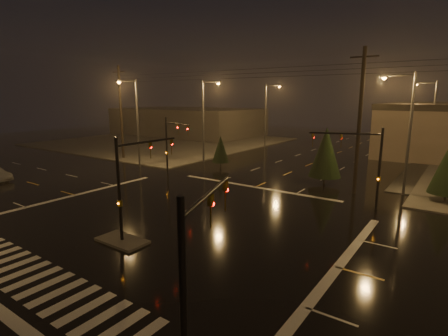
# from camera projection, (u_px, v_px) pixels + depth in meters

# --- Properties ---
(ground) EXTENTS (140.00, 140.00, 0.00)m
(ground) POSITION_uv_depth(u_px,v_px,m) (171.00, 222.00, 23.06)
(ground) COLOR black
(ground) RESTS_ON ground
(sidewalk_nw) EXTENTS (36.00, 36.00, 0.12)m
(sidewalk_nw) POSITION_uv_depth(u_px,v_px,m) (165.00, 141.00, 63.99)
(sidewalk_nw) COLOR #403E39
(sidewalk_nw) RESTS_ON ground
(median_island) EXTENTS (3.00, 1.60, 0.15)m
(median_island) POSITION_uv_depth(u_px,v_px,m) (122.00, 241.00, 19.84)
(median_island) COLOR #403E39
(median_island) RESTS_ON ground
(crosswalk) EXTENTS (15.00, 2.60, 0.01)m
(crosswalk) POSITION_uv_depth(u_px,v_px,m) (33.00, 278.00, 15.85)
(crosswalk) COLOR beige
(crosswalk) RESTS_ON ground
(stop_bar_far) EXTENTS (16.00, 0.50, 0.01)m
(stop_bar_far) POSITION_uv_depth(u_px,v_px,m) (255.00, 187.00, 31.88)
(stop_bar_far) COLOR beige
(stop_bar_far) RESTS_ON ground
(commercial_block) EXTENTS (30.00, 18.00, 5.60)m
(commercial_block) POSITION_uv_depth(u_px,v_px,m) (187.00, 121.00, 75.88)
(commercial_block) COLOR #3A3633
(commercial_block) RESTS_ON ground
(signal_mast_median) EXTENTS (0.25, 4.59, 6.00)m
(signal_mast_median) POSITION_uv_depth(u_px,v_px,m) (132.00, 175.00, 19.85)
(signal_mast_median) COLOR black
(signal_mast_median) RESTS_ON ground
(signal_mast_ne) EXTENTS (4.84, 1.86, 6.00)m
(signal_mast_ne) POSITION_uv_depth(u_px,v_px,m) (364.00, 158.00, 25.08)
(signal_mast_ne) COLOR black
(signal_mast_ne) RESTS_ON ground
(signal_mast_nw) EXTENTS (4.84, 1.86, 6.00)m
(signal_mast_nw) POSITION_uv_depth(u_px,v_px,m) (171.00, 140.00, 35.78)
(signal_mast_nw) COLOR black
(signal_mast_nw) RESTS_ON ground
(signal_mast_se) EXTENTS (1.55, 3.87, 6.00)m
(signal_mast_se) POSITION_uv_depth(u_px,v_px,m) (195.00, 276.00, 8.74)
(signal_mast_se) COLOR black
(signal_mast_se) RESTS_ON ground
(streetlight_1) EXTENTS (2.77, 0.32, 10.00)m
(streetlight_1) POSITION_uv_depth(u_px,v_px,m) (205.00, 116.00, 42.63)
(streetlight_1) COLOR #38383A
(streetlight_1) RESTS_ON ground
(streetlight_2) EXTENTS (2.77, 0.32, 10.00)m
(streetlight_2) POSITION_uv_depth(u_px,v_px,m) (267.00, 111.00, 55.45)
(streetlight_2) COLOR #38383A
(streetlight_2) RESTS_ON ground
(streetlight_3) EXTENTS (2.77, 0.32, 10.00)m
(streetlight_3) POSITION_uv_depth(u_px,v_px,m) (406.00, 125.00, 28.43)
(streetlight_3) COLOR #38383A
(streetlight_3) RESTS_ON ground
(streetlight_4) EXTENTS (2.77, 0.32, 10.00)m
(streetlight_4) POSITION_uv_depth(u_px,v_px,m) (431.00, 115.00, 44.46)
(streetlight_4) COLOR #38383A
(streetlight_4) RESTS_ON ground
(streetlight_5) EXTENTS (0.32, 2.77, 10.00)m
(streetlight_5) POSITION_uv_depth(u_px,v_px,m) (135.00, 117.00, 39.87)
(streetlight_5) COLOR #38383A
(streetlight_5) RESTS_ON ground
(utility_pole_0) EXTENTS (2.20, 0.32, 12.00)m
(utility_pole_0) POSITION_uv_depth(u_px,v_px,m) (121.00, 112.00, 45.44)
(utility_pole_0) COLOR black
(utility_pole_0) RESTS_ON ground
(utility_pole_1) EXTENTS (2.20, 0.32, 12.00)m
(utility_pole_1) POSITION_uv_depth(u_px,v_px,m) (359.00, 121.00, 28.55)
(utility_pole_1) COLOR black
(utility_pole_1) RESTS_ON ground
(conifer_3) EXTENTS (1.95, 1.95, 3.75)m
(conifer_3) POSITION_uv_depth(u_px,v_px,m) (221.00, 149.00, 39.92)
(conifer_3) COLOR black
(conifer_3) RESTS_ON ground
(conifer_4) EXTENTS (2.99, 2.99, 5.37)m
(conifer_4) POSITION_uv_depth(u_px,v_px,m) (326.00, 152.00, 32.54)
(conifer_4) COLOR black
(conifer_4) RESTS_ON ground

